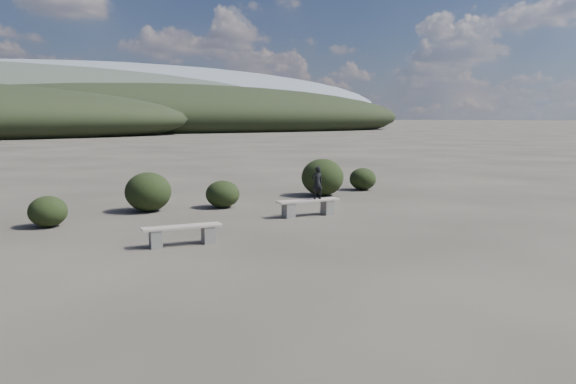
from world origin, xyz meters
TOP-DOWN VIEW (x-y plane):
  - ground at (0.00, 0.00)m, footprint 1200.00×1200.00m
  - bench_left at (-2.62, 3.84)m, footprint 1.86×0.62m
  - bench_right at (1.98, 5.64)m, footprint 2.00×0.58m
  - seated_person at (2.28, 5.61)m, footprint 0.36×0.24m
  - shrub_a at (-4.95, 7.81)m, footprint 1.02×1.02m
  - shrub_b at (-1.87, 8.92)m, footprint 1.43×1.43m
  - shrub_c at (0.44, 8.42)m, footprint 1.11×1.11m
  - shrub_d at (4.86, 9.12)m, footprint 1.59×1.59m
  - shrub_e at (7.20, 9.65)m, footprint 1.08×1.08m

SIDE VIEW (x-z plane):
  - ground at x=0.00m, z-range 0.00..0.00m
  - bench_left at x=-2.62m, z-range 0.05..0.51m
  - bench_right at x=1.98m, z-range 0.05..0.54m
  - shrub_a at x=-4.95m, z-range 0.00..0.84m
  - shrub_c at x=0.44m, z-range 0.00..0.89m
  - shrub_e at x=7.20m, z-range 0.00..0.90m
  - shrub_b at x=-1.87m, z-range 0.00..1.23m
  - shrub_d at x=4.86m, z-range 0.00..1.39m
  - seated_person at x=2.28m, z-range 0.49..1.48m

